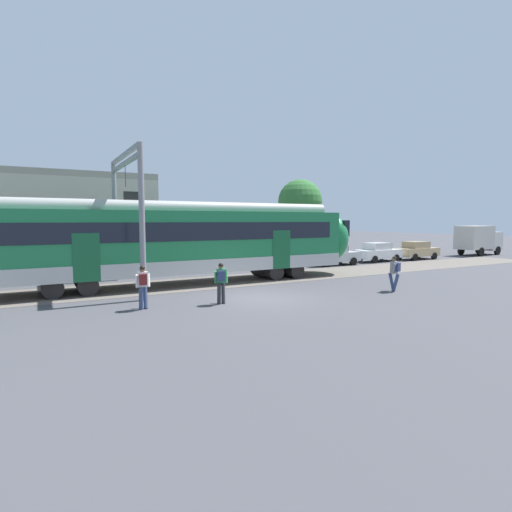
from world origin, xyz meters
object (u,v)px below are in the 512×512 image
box_truck (478,239)px  pedestrian_grey (394,270)px  parked_car_tan (417,250)px  pedestrian_white (143,283)px  pedestrian_green (221,280)px  parked_car_silver (333,255)px  parked_car_white (378,252)px

box_truck → pedestrian_grey: bearing=-155.9°
parked_car_tan → pedestrian_grey: bearing=-144.0°
pedestrian_white → pedestrian_green: (2.96, -0.54, 0.00)m
pedestrian_white → pedestrian_green: same height
parked_car_silver → box_truck: bearing=0.4°
box_truck → pedestrian_white: bearing=-166.2°
pedestrian_white → parked_car_white: (20.85, 8.51, -0.21)m
pedestrian_green → parked_car_tan: pedestrian_green is taller
pedestrian_green → box_truck: bearing=16.0°
pedestrian_green → parked_car_tan: bearing=21.6°
parked_car_white → box_truck: size_ratio=0.76×
pedestrian_grey → parked_car_tan: (13.89, 10.09, -0.21)m
pedestrian_grey → box_truck: 24.79m
pedestrian_white → parked_car_tan: bearing=18.2°
parked_car_silver → parked_car_white: size_ratio=1.00×
pedestrian_white → parked_car_silver: 17.93m
parked_car_white → parked_car_tan: bearing=-3.2°
pedestrian_white → parked_car_white: pedestrian_white is taller
pedestrian_grey → parked_car_silver: pedestrian_grey is taller
parked_car_silver → parked_car_white: 4.92m
pedestrian_grey → box_truck: (22.62, 10.14, 0.58)m
pedestrian_grey → parked_car_tan: 17.16m
pedestrian_white → pedestrian_grey: size_ratio=1.00×
pedestrian_green → pedestrian_white: bearing=169.7°
box_truck → pedestrian_green: bearing=-164.0°
parked_car_white → parked_car_tan: 4.35m
pedestrian_green → box_truck: 32.21m
parked_car_white → parked_car_tan: same height
pedestrian_white → pedestrian_grey: (11.30, -1.81, 0.00)m
parked_car_white → box_truck: bearing=-0.8°
pedestrian_green → parked_car_silver: bearing=34.0°
pedestrian_white → parked_car_silver: pedestrian_white is taller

